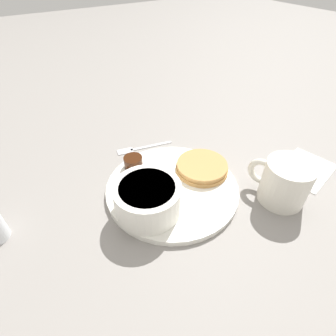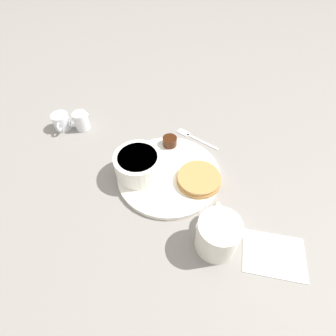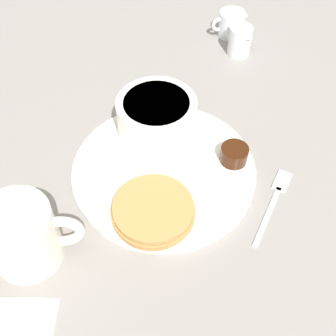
{
  "view_description": "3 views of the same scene",
  "coord_description": "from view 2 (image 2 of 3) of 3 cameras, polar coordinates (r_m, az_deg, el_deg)",
  "views": [
    {
      "loc": [
        0.21,
        0.31,
        0.38
      ],
      "look_at": [
        -0.0,
        -0.02,
        0.04
      ],
      "focal_mm": 28.0,
      "sensor_mm": 36.0,
      "label": 1
    },
    {
      "loc": [
        -0.17,
        0.39,
        0.53
      ],
      "look_at": [
        0.0,
        -0.0,
        0.02
      ],
      "focal_mm": 28.0,
      "sensor_mm": 36.0,
      "label": 2
    },
    {
      "loc": [
        -0.37,
        -0.1,
        0.48
      ],
      "look_at": [
        -0.02,
        -0.01,
        0.04
      ],
      "focal_mm": 45.0,
      "sensor_mm": 36.0,
      "label": 3
    }
  ],
  "objects": [
    {
      "name": "ground_plane",
      "position": [
        0.68,
        0.15,
        -1.65
      ],
      "size": [
        4.0,
        4.0,
        0.0
      ],
      "primitive_type": "plane",
      "color": "gray"
    },
    {
      "name": "plate",
      "position": [
        0.67,
        0.15,
        -1.33
      ],
      "size": [
        0.26,
        0.26,
        0.01
      ],
      "color": "white",
      "rests_on": "ground_plane"
    },
    {
      "name": "pancake_stack",
      "position": [
        0.65,
        6.74,
        -2.34
      ],
      "size": [
        0.11,
        0.11,
        0.02
      ],
      "color": "#B78447",
      "rests_on": "plate"
    },
    {
      "name": "bowl",
      "position": [
        0.65,
        -6.49,
        0.88
      ],
      "size": [
        0.12,
        0.12,
        0.06
      ],
      "color": "white",
      "rests_on": "plate"
    },
    {
      "name": "syrup_cup",
      "position": [
        0.73,
        0.38,
        5.82
      ],
      "size": [
        0.04,
        0.04,
        0.02
      ],
      "color": "#38190A",
      "rests_on": "plate"
    },
    {
      "name": "butter_ramekin",
      "position": [
        0.68,
        -7.9,
        1.03
      ],
      "size": [
        0.05,
        0.05,
        0.04
      ],
      "color": "white",
      "rests_on": "plate"
    },
    {
      "name": "coffee_mug",
      "position": [
        0.55,
        10.74,
        -13.98
      ],
      "size": [
        0.09,
        0.12,
        0.09
      ],
      "color": "silver",
      "rests_on": "ground_plane"
    },
    {
      "name": "creamer_pitcher_near",
      "position": [
        0.83,
        -18.42,
        9.73
      ],
      "size": [
        0.05,
        0.05,
        0.06
      ],
      "color": "white",
      "rests_on": "ground_plane"
    },
    {
      "name": "creamer_pitcher_far",
      "position": [
        0.85,
        -22.22,
        9.38
      ],
      "size": [
        0.05,
        0.07,
        0.05
      ],
      "color": "white",
      "rests_on": "ground_plane"
    },
    {
      "name": "fork",
      "position": [
        0.78,
        5.4,
        6.79
      ],
      "size": [
        0.14,
        0.04,
        0.0
      ],
      "color": "silver",
      "rests_on": "ground_plane"
    },
    {
      "name": "napkin",
      "position": [
        0.61,
        22.06,
        -17.08
      ],
      "size": [
        0.14,
        0.12,
        0.0
      ],
      "color": "white",
      "rests_on": "ground_plane"
    }
  ]
}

